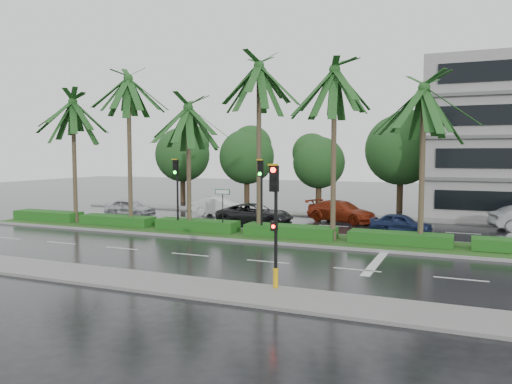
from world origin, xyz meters
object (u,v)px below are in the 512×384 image
at_px(signal_near, 275,221).
at_px(street_sign, 223,200).
at_px(car_blue, 401,224).
at_px(signal_median_left, 177,184).
at_px(car_red, 341,211).
at_px(car_silver, 130,208).
at_px(car_darkgrey, 255,214).
at_px(car_white, 220,207).

xyz_separation_m(signal_near, street_sign, (-7.00, 9.87, -0.38)).
bearing_deg(car_blue, signal_near, 176.34).
height_order(signal_median_left, car_red, signal_median_left).
distance_m(car_silver, car_darkgrey, 10.50).
bearing_deg(car_darkgrey, car_white, 46.48).
bearing_deg(signal_median_left, car_silver, 144.51).
relative_size(signal_near, car_silver, 1.08).
height_order(signal_median_left, car_darkgrey, signal_median_left).
distance_m(street_sign, car_silver, 11.79).
xyz_separation_m(car_white, car_red, (9.54, 0.17, 0.05)).
height_order(signal_near, street_sign, signal_near).
distance_m(signal_near, signal_median_left, 13.93).
height_order(car_red, car_blue, car_red).
distance_m(car_darkgrey, car_blue, 9.54).
bearing_deg(car_darkgrey, car_blue, -95.52).
distance_m(signal_median_left, car_darkgrey, 6.32).
bearing_deg(car_blue, car_darkgrey, 95.97).
bearing_deg(car_darkgrey, car_silver, 83.15).
distance_m(signal_near, car_red, 18.65).
bearing_deg(car_red, street_sign, 170.20).
relative_size(car_silver, car_white, 0.95).
relative_size(signal_near, car_white, 1.03).
bearing_deg(signal_median_left, car_darkgrey, 59.41).
bearing_deg(car_blue, street_sign, 123.15).
bearing_deg(car_white, car_blue, -101.57).
bearing_deg(street_sign, car_red, 59.60).
xyz_separation_m(signal_near, car_darkgrey, (-7.00, 14.76, -1.78)).
height_order(car_white, car_darkgrey, car_darkgrey).
bearing_deg(signal_median_left, car_blue, 21.93).
distance_m(signal_near, car_silver, 23.14).
relative_size(car_white, car_darkgrey, 0.82).
bearing_deg(signal_near, street_sign, 125.34).
height_order(signal_near, car_blue, signal_near).
height_order(street_sign, car_silver, street_sign).
distance_m(signal_near, car_white, 21.69).
bearing_deg(car_red, signal_near, -153.35).
xyz_separation_m(car_silver, car_white, (6.00, 3.26, 0.01)).
xyz_separation_m(signal_near, car_silver, (-17.50, 15.04, -1.82)).
bearing_deg(car_white, signal_median_left, -167.45).
distance_m(signal_median_left, car_red, 12.12).
relative_size(street_sign, car_blue, 0.71).
distance_m(street_sign, car_blue, 10.82).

